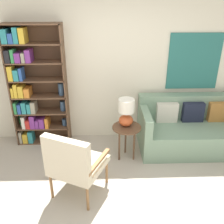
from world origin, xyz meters
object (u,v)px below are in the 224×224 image
object	(u,v)px
side_table	(127,131)
armchair	(74,162)
table_lamp	(126,112)
bookshelf	(32,88)
couch	(193,129)

from	to	relation	value
side_table	armchair	bearing A→B (deg)	-131.08
table_lamp	armchair	bearing A→B (deg)	-129.25
bookshelf	table_lamp	xyz separation A→B (m)	(1.53, -0.52, -0.22)
couch	table_lamp	size ratio (longest dim) A/B	4.15
couch	table_lamp	world-z (taller)	table_lamp
couch	table_lamp	distance (m)	1.30
bookshelf	couch	size ratio (longest dim) A/B	1.12
couch	armchair	bearing A→B (deg)	-149.03
table_lamp	couch	bearing A→B (deg)	12.30
bookshelf	armchair	distance (m)	1.69
bookshelf	couch	xyz separation A→B (m)	(2.71, -0.27, -0.69)
bookshelf	side_table	size ratio (longest dim) A/B	3.60
side_table	couch	bearing A→B (deg)	14.44
armchair	side_table	distance (m)	1.12
armchair	couch	world-z (taller)	armchair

